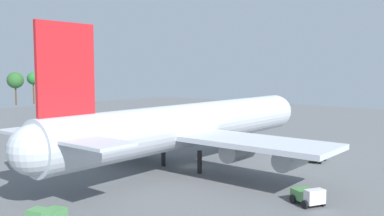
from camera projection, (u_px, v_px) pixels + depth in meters
name	position (u px, v px, depth m)	size (l,w,h in m)	color
ground_plane	(192.00, 166.00, 67.97)	(242.94, 242.94, 0.00)	slate
cargo_airplane	(192.00, 125.00, 67.33)	(60.73, 48.41, 20.92)	silver
baggage_tug	(308.00, 196.00, 48.62)	(3.91, 4.28, 2.11)	silver
pushback_tractor	(316.00, 155.00, 71.80)	(4.70, 3.06, 2.20)	silver
safety_cone_nose	(269.00, 141.00, 89.76)	(0.39, 0.39, 0.56)	orange
safety_cone_tail	(52.00, 213.00, 44.83)	(0.53, 0.53, 0.75)	orange
tree_line_backdrop	(16.00, 82.00, 181.69)	(134.65, 6.97, 14.21)	#51381E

